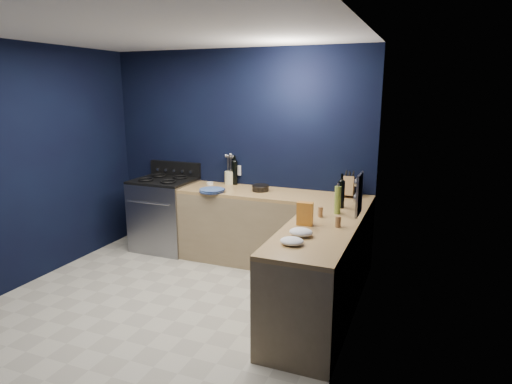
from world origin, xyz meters
The scene contains 28 objects.
floor centered at (0.00, 0.00, -0.01)m, with size 3.50×3.50×0.02m, color #B4AF9D.
ceiling centered at (0.00, 0.00, 2.61)m, with size 3.50×3.50×0.02m, color silver.
wall_back centered at (0.00, 1.76, 1.30)m, with size 3.50×0.02×2.60m, color black.
wall_right centered at (1.76, 0.00, 1.30)m, with size 0.02×3.50×2.60m, color black.
wall_left centered at (-1.76, 0.00, 1.30)m, with size 0.02×3.50×2.60m, color black.
cab_back centered at (0.60, 1.44, 0.43)m, with size 2.30×0.63×0.86m, color #897454.
top_back centered at (0.60, 1.44, 0.88)m, with size 2.30×0.63×0.04m, color brown.
cab_right centered at (1.44, 0.29, 0.43)m, with size 0.63×1.67×0.86m, color #897454.
top_right centered at (1.44, 0.29, 0.88)m, with size 0.63×1.67×0.04m, color brown.
gas_range centered at (-0.93, 1.42, 0.46)m, with size 0.76×0.66×0.92m, color gray.
oven_door centered at (-0.93, 1.10, 0.45)m, with size 0.59×0.02×0.42m, color black.
cooktop centered at (-0.93, 1.42, 0.94)m, with size 0.76×0.66×0.03m, color black.
backguard centered at (-0.93, 1.72, 1.04)m, with size 0.76×0.06×0.20m, color black.
spice_panel centered at (1.74, 0.55, 1.18)m, with size 0.02×0.28×0.38m, color gray.
wall_outlet centered at (0.00, 1.74, 1.08)m, with size 0.09×0.02×0.13m, color white.
plate_stack centered at (-0.10, 1.20, 0.92)m, with size 0.30×0.30×0.04m, color #385696.
ramekin centered at (-0.31, 1.56, 0.92)m, with size 0.09×0.09×0.03m, color white.
utensil_crock centered at (-0.09, 1.69, 0.98)m, with size 0.13×0.13×0.17m, color #F9F0C7.
wine_bottle_back centered at (-0.02, 1.69, 1.05)m, with size 0.07×0.07×0.30m, color black.
lemon_basket centered at (0.42, 1.46, 0.94)m, with size 0.20×0.20×0.08m, color black.
knife_block centered at (1.46, 1.61, 1.01)m, with size 0.12×0.20×0.22m, color brown.
wine_bottle_right centered at (1.48, 1.06, 1.04)m, with size 0.07×0.07×0.28m, color black.
oil_bottle centered at (1.49, 0.83, 1.04)m, with size 0.06×0.06×0.28m, color olive.
spice_jar_near centered at (1.36, 0.65, 0.95)m, with size 0.05×0.05×0.10m, color olive.
spice_jar_far centered at (1.58, 0.39, 0.95)m, with size 0.05×0.05×0.10m, color olive.
crouton_bag centered at (1.29, 0.34, 1.01)m, with size 0.14×0.07×0.21m, color #AC2F07.
towel_front centered at (1.34, 0.03, 0.93)m, with size 0.20×0.17×0.07m, color white.
towel_end centered at (1.33, -0.20, 0.93)m, with size 0.19×0.17×0.06m, color white.
Camera 1 is at (2.29, -3.37, 2.11)m, focal length 30.78 mm.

